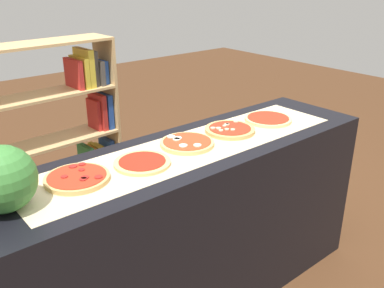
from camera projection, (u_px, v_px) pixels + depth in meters
name	position (u px, v px, depth m)	size (l,w,h in m)	color
counter	(192.00, 228.00, 2.28)	(2.12, 0.58, 0.94)	black
parchment_paper	(192.00, 148.00, 2.10)	(1.75, 0.39, 0.00)	beige
pizza_pepperoni_0	(77.00, 178.00, 1.76)	(0.27, 0.27, 0.03)	tan
pizza_plain_1	(142.00, 163.00, 1.91)	(0.26, 0.26, 0.02)	#DBB26B
pizza_mozzarella_2	(187.00, 143.00, 2.12)	(0.27, 0.27, 0.03)	#DBB26B
pizza_mushroom_3	(230.00, 130.00, 2.29)	(0.27, 0.27, 0.03)	tan
pizza_plain_4	(268.00, 119.00, 2.46)	(0.27, 0.27, 0.02)	#E5C17F
watermelon	(2.00, 179.00, 1.51)	(0.25, 0.25, 0.25)	#387A33
bookshelf	(70.00, 135.00, 2.97)	(0.95, 0.32, 1.34)	tan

